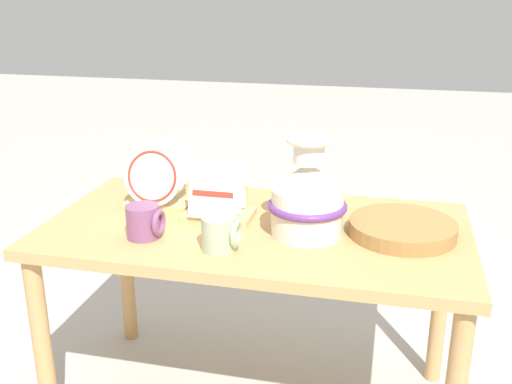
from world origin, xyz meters
TOP-DOWN VIEW (x-y plane):
  - display_table at (0.00, 0.00)m, footprint 1.31×0.70m
  - ceramic_vase at (0.16, -0.03)m, footprint 0.24×0.24m
  - dish_rack_round_plates at (-0.36, 0.09)m, footprint 0.22×0.17m
  - dish_rack_square_plates at (-0.13, 0.03)m, footprint 0.22×0.16m
  - wicker_charger_stack at (0.45, 0.02)m, footprint 0.32×0.32m
  - mug_sage_glaze at (-0.05, -0.20)m, footprint 0.11×0.10m
  - mug_plum_glaze at (-0.30, -0.17)m, footprint 0.11×0.10m

SIDE VIEW (x-z plane):
  - display_table at x=0.00m, z-range 0.25..0.94m
  - wicker_charger_stack at x=0.45m, z-range 0.68..0.73m
  - mug_sage_glaze at x=-0.05m, z-range 0.68..0.78m
  - mug_plum_glaze at x=-0.30m, z-range 0.68..0.78m
  - dish_rack_square_plates at x=-0.13m, z-range 0.64..0.82m
  - dish_rack_round_plates at x=-0.36m, z-range 0.65..0.87m
  - ceramic_vase at x=0.16m, z-range 0.65..0.95m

